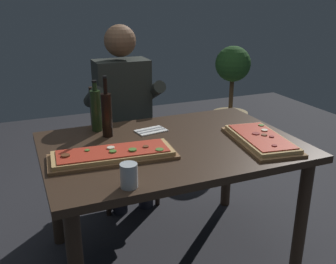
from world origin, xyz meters
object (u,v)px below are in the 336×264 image
tumbler_near_camera (129,177)px  seated_diner (125,109)px  wine_bottle_dark (96,110)px  oil_bottle_amber (107,114)px  potted_plant_corner (231,96)px  pizza_rectangular_front (113,155)px  dining_table (171,159)px  pizza_rectangular_left (261,139)px  diner_chair (121,137)px

tumbler_near_camera → seated_diner: 1.18m
wine_bottle_dark → tumbler_near_camera: bearing=-92.6°
oil_bottle_amber → potted_plant_corner: 2.10m
oil_bottle_amber → potted_plant_corner: oil_bottle_amber is taller
seated_diner → wine_bottle_dark: bearing=-127.3°
pizza_rectangular_front → oil_bottle_amber: oil_bottle_amber is taller
tumbler_near_camera → seated_diner: seated_diner is taller
dining_table → pizza_rectangular_left: 0.51m
dining_table → oil_bottle_amber: size_ratio=3.95×
dining_table → tumbler_near_camera: 0.56m
pizza_rectangular_front → diner_chair: size_ratio=0.75×
pizza_rectangular_front → diner_chair: 1.02m
potted_plant_corner → pizza_rectangular_left: bearing=-117.0°
tumbler_near_camera → oil_bottle_amber: bearing=83.9°
oil_bottle_amber → diner_chair: (0.24, 0.61, -0.39)m
tumbler_near_camera → diner_chair: size_ratio=0.12×
tumbler_near_camera → potted_plant_corner: potted_plant_corner is taller
pizza_rectangular_left → diner_chair: (-0.52, 1.04, -0.27)m
seated_diner → potted_plant_corner: bearing=29.7°
oil_bottle_amber → seated_diner: seated_diner is taller
dining_table → potted_plant_corner: size_ratio=1.35×
dining_table → pizza_rectangular_left: (0.46, -0.18, 0.11)m
potted_plant_corner → tumbler_near_camera: bearing=-131.4°
dining_table → wine_bottle_dark: wine_bottle_dark is taller
potted_plant_corner → pizza_rectangular_front: bearing=-136.4°
diner_chair → oil_bottle_amber: bearing=-111.9°
diner_chair → seated_diner: (0.00, -0.12, 0.26)m
pizza_rectangular_front → seated_diner: size_ratio=0.49×
oil_bottle_amber → seated_diner: 0.56m
dining_table → tumbler_near_camera: tumbler_near_camera is taller
oil_bottle_amber → tumbler_near_camera: 0.66m
oil_bottle_amber → dining_table: bearing=-39.8°
pizza_rectangular_front → potted_plant_corner: 2.34m
diner_chair → seated_diner: size_ratio=0.65×
dining_table → diner_chair: diner_chair is taller
wine_bottle_dark → pizza_rectangular_front: bearing=-92.5°
tumbler_near_camera → seated_diner: size_ratio=0.08×
wine_bottle_dark → tumbler_near_camera: 0.78m
oil_bottle_amber → potted_plant_corner: (1.63, 1.28, -0.36)m
dining_table → seated_diner: seated_diner is taller
pizza_rectangular_front → pizza_rectangular_left: (0.81, -0.11, -0.00)m
potted_plant_corner → wine_bottle_dark: bearing=-145.2°
pizza_rectangular_left → seated_diner: size_ratio=0.41×
pizza_rectangular_front → dining_table: bearing=12.3°
tumbler_near_camera → potted_plant_corner: size_ratio=0.10×
dining_table → diner_chair: bearing=93.6°
dining_table → diner_chair: 0.87m
pizza_rectangular_front → tumbler_near_camera: (-0.01, -0.32, 0.03)m
wine_bottle_dark → potted_plant_corner: 2.06m
pizza_rectangular_left → wine_bottle_dark: bearing=145.3°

